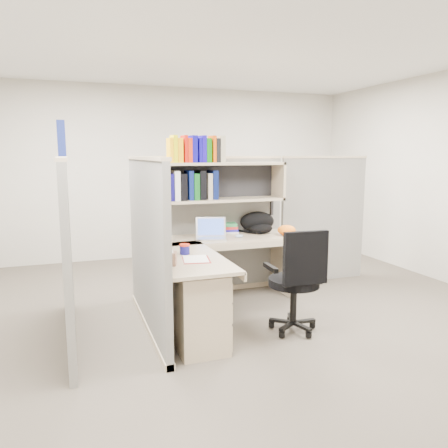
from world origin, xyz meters
name	(u,v)px	position (x,y,z in m)	size (l,w,h in m)	color
ground	(237,317)	(0.00, 0.00, 0.00)	(6.00, 6.00, 0.00)	#37322B
room_shell	(238,157)	(0.00, 0.00, 1.62)	(6.00, 6.00, 6.00)	#ADA79C
cubicle	(190,225)	(-0.37, 0.45, 0.91)	(3.79, 1.84, 1.95)	#5C5B57
desk	(208,288)	(-0.41, -0.29, 0.44)	(1.74, 1.75, 0.73)	tan
laptop	(211,228)	(-0.12, 0.50, 0.85)	(0.33, 0.33, 0.24)	#B5B5BA
backpack	(259,222)	(0.54, 0.69, 0.85)	(0.42, 0.32, 0.25)	black
orange_cap	(286,230)	(0.78, 0.45, 0.79)	(0.21, 0.24, 0.11)	orange
snack_canister	(185,249)	(-0.57, -0.11, 0.78)	(0.10, 0.10, 0.10)	navy
tissue_box	(170,255)	(-0.79, -0.46, 0.82)	(0.11, 0.11, 0.17)	#88614D
mouse	(239,236)	(0.20, 0.47, 0.75)	(0.10, 0.06, 0.04)	#91ACCE
paper_cup	(213,230)	(-0.02, 0.75, 0.78)	(0.07, 0.07, 0.10)	white
book_stack	(230,228)	(0.21, 0.81, 0.79)	(0.17, 0.23, 0.11)	gray
loose_paper	(196,259)	(-0.53, -0.33, 0.73)	(0.21, 0.29, 0.00)	silver
task_chair	(296,297)	(0.36, -0.56, 0.35)	(0.53, 0.49, 0.99)	black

